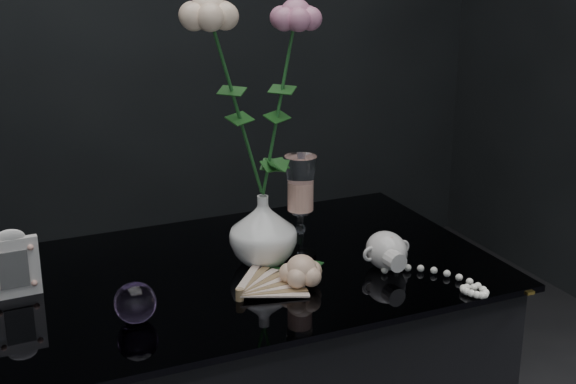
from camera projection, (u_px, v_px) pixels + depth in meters
name	position (u px, v px, depth m)	size (l,w,h in m)	color
vase	(263.00, 230.00, 1.50)	(0.13, 0.13, 0.13)	white
wine_glass	(300.00, 207.00, 1.52)	(0.06, 0.06, 0.20)	white
picture_frame	(13.00, 263.00, 1.37)	(0.09, 0.07, 0.12)	white
paperweight	(135.00, 303.00, 1.29)	(0.07, 0.07, 0.07)	#A97AC7
paper_fan	(240.00, 294.00, 1.37)	(0.24, 0.19, 0.03)	#FFF4CB
loose_rose	(301.00, 271.00, 1.42)	(0.13, 0.17, 0.06)	beige
pearl_jar	(387.00, 249.00, 1.49)	(0.25, 0.26, 0.07)	white
roses	(254.00, 86.00, 1.40)	(0.25, 0.12, 0.42)	beige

